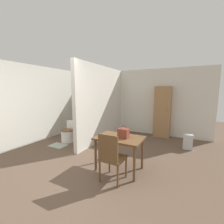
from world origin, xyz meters
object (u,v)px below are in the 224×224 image
at_px(dining_table, 119,141).
at_px(wooden_cabinet, 162,112).
at_px(handbag, 123,133).
at_px(wooden_chair, 111,156).
at_px(toilet, 69,133).
at_px(space_heater, 188,142).

relative_size(dining_table, wooden_cabinet, 0.53).
bearing_deg(handbag, wooden_chair, -94.62).
relative_size(handbag, wooden_cabinet, 0.14).
bearing_deg(wooden_chair, wooden_cabinet, 84.69).
bearing_deg(wooden_cabinet, dining_table, -98.37).
bearing_deg(toilet, handbag, -20.73).
bearing_deg(handbag, toilet, 159.27).
bearing_deg(space_heater, wooden_chair, -117.33).
relative_size(wooden_chair, handbag, 3.65).
height_order(toilet, space_heater, toilet).
distance_m(dining_table, space_heater, 2.39).
bearing_deg(handbag, dining_table, -177.49).
relative_size(dining_table, wooden_chair, 1.04).
bearing_deg(wooden_cabinet, wooden_chair, -96.34).
distance_m(toilet, handbag, 2.59).
height_order(toilet, wooden_cabinet, wooden_cabinet).
bearing_deg(space_heater, wooden_cabinet, 134.46).
distance_m(handbag, wooden_cabinet, 2.88).
relative_size(toilet, space_heater, 1.52).
bearing_deg(wooden_cabinet, space_heater, -45.54).
xyz_separation_m(dining_table, wooden_chair, (0.05, -0.47, -0.12)).
bearing_deg(wooden_cabinet, handbag, -96.62).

